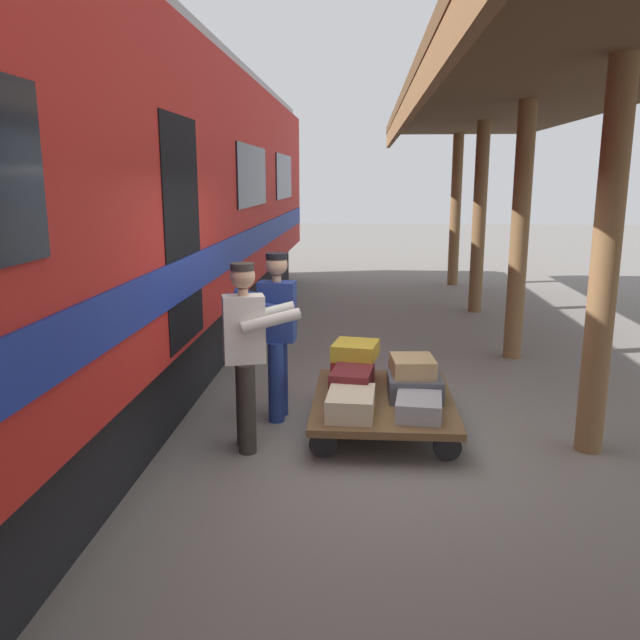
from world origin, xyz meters
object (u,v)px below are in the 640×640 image
(luggage_cart, at_px, (383,401))
(suitcase_red_plastic, at_px, (353,369))
(porter_in_overalls, at_px, (275,330))
(suitcase_gray_aluminum, at_px, (419,407))
(porter_by_door, at_px, (247,350))
(train_car, at_px, (18,219))
(suitcase_yellow_case, at_px, (355,350))
(suitcase_tan_vintage, at_px, (413,366))
(suitcase_maroon_trunk, at_px, (352,383))
(suitcase_burgundy_valise, at_px, (411,374))
(suitcase_cream_canvas, at_px, (351,403))
(suitcase_slate_roller, at_px, (415,387))

(luggage_cart, height_order, suitcase_red_plastic, suitcase_red_plastic)
(suitcase_red_plastic, height_order, porter_in_overalls, porter_in_overalls)
(suitcase_gray_aluminum, distance_m, porter_by_door, 1.63)
(train_car, xyz_separation_m, suitcase_red_plastic, (-3.00, -0.91, -1.61))
(suitcase_red_plastic, bearing_deg, luggage_cart, 121.40)
(porter_by_door, bearing_deg, luggage_cart, -155.08)
(train_car, height_order, suitcase_gray_aluminum, train_car)
(luggage_cart, bearing_deg, suitcase_yellow_case, -58.92)
(luggage_cart, bearing_deg, suitcase_tan_vintage, -172.27)
(train_car, relative_size, suitcase_gray_aluminum, 40.41)
(suitcase_maroon_trunk, height_order, porter_by_door, porter_by_door)
(suitcase_burgundy_valise, xyz_separation_m, suitcase_yellow_case, (0.59, 0.03, 0.25))
(suitcase_burgundy_valise, distance_m, porter_by_door, 1.95)
(porter_by_door, bearing_deg, suitcase_tan_vintage, -158.04)
(suitcase_yellow_case, bearing_deg, suitcase_cream_canvas, 88.61)
(luggage_cart, height_order, porter_by_door, porter_by_door)
(train_car, bearing_deg, suitcase_slate_roller, -173.61)
(train_car, height_order, suitcase_slate_roller, train_car)
(suitcase_red_plastic, bearing_deg, suitcase_burgundy_valise, 180.00)
(suitcase_red_plastic, height_order, suitcase_cream_canvas, suitcase_red_plastic)
(porter_in_overalls, bearing_deg, suitcase_gray_aluminum, 152.96)
(suitcase_slate_roller, distance_m, porter_by_door, 1.72)
(porter_in_overalls, relative_size, porter_by_door, 1.00)
(train_car, distance_m, suitcase_burgundy_valise, 4.07)
(suitcase_cream_canvas, relative_size, suitcase_maroon_trunk, 1.15)
(suitcase_yellow_case, bearing_deg, suitcase_tan_vintage, 142.81)
(suitcase_slate_roller, relative_size, suitcase_yellow_case, 1.09)
(suitcase_gray_aluminum, bearing_deg, suitcase_yellow_case, -58.75)
(porter_in_overalls, bearing_deg, suitcase_maroon_trunk, 165.01)
(suitcase_gray_aluminum, relative_size, suitcase_tan_vintage, 1.11)
(suitcase_red_plastic, distance_m, suitcase_yellow_case, 0.22)
(suitcase_burgundy_valise, height_order, suitcase_tan_vintage, suitcase_tan_vintage)
(train_car, xyz_separation_m, porter_by_door, (-2.07, 0.17, -1.14))
(suitcase_slate_roller, relative_size, suitcase_maroon_trunk, 0.98)
(suitcase_gray_aluminum, distance_m, suitcase_tan_vintage, 0.58)
(suitcase_red_plastic, distance_m, suitcase_cream_canvas, 1.00)
(suitcase_red_plastic, bearing_deg, train_car, 16.78)
(luggage_cart, bearing_deg, suitcase_red_plastic, -58.60)
(suitcase_maroon_trunk, relative_size, porter_by_door, 0.31)
(suitcase_red_plastic, distance_m, suitcase_slate_roller, 0.79)
(suitcase_cream_canvas, relative_size, porter_by_door, 0.35)
(suitcase_slate_roller, bearing_deg, suitcase_tan_vintage, -60.66)
(suitcase_cream_canvas, height_order, porter_by_door, porter_by_door)
(suitcase_cream_canvas, distance_m, suitcase_tan_vintage, 0.82)
(suitcase_maroon_trunk, xyz_separation_m, suitcase_tan_vintage, (-0.59, -0.04, 0.17))
(suitcase_yellow_case, bearing_deg, train_car, 16.09)
(suitcase_cream_canvas, xyz_separation_m, suitcase_tan_vintage, (-0.59, -0.54, 0.20))
(suitcase_slate_roller, bearing_deg, suitcase_yellow_case, -38.53)
(suitcase_red_plastic, distance_m, suitcase_tan_vintage, 0.77)
(luggage_cart, distance_m, suitcase_red_plastic, 0.61)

